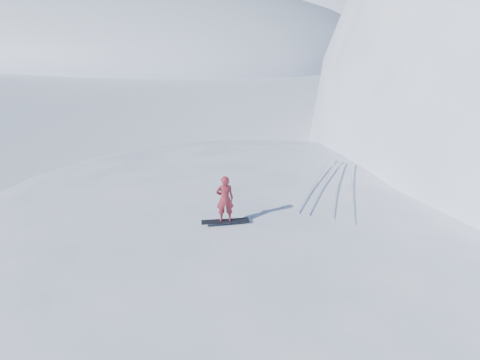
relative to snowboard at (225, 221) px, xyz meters
The scene contains 9 objects.
ground 4.25m from the snowboard, 13.53° to the right, with size 400.00×400.00×0.00m, color white.
near_ridge 5.47m from the snowboard, 26.39° to the left, with size 36.00×28.00×4.80m, color white.
far_ridge_a 89.13m from the snowboard, 138.38° to the left, with size 120.00×70.00×28.00m, color white.
far_ridge_c 115.18m from the snowboard, 108.53° to the left, with size 140.00×90.00×36.00m, color white.
wind_bumps 3.95m from the snowboard, 24.62° to the left, with size 16.00×14.40×1.00m.
snowboard is the anchor object (origin of this frame).
snowboarder 0.80m from the snowboard, ahead, with size 0.57×0.38×1.57m, color maroon.
vapor_plume 71.23m from the snowboard, 148.93° to the left, with size 8.71×6.97×6.10m, color white.
board_tracks 5.15m from the snowboard, 65.68° to the left, with size 2.74×5.96×0.04m.
Camera 1 is at (3.00, -9.75, 9.04)m, focal length 32.00 mm.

